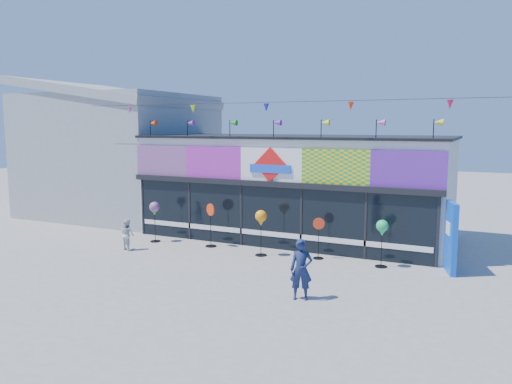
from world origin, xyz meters
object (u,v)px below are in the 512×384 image
Objects in this scene: spinner_0 at (155,210)px; child at (127,234)px; spinner_1 at (211,224)px; spinner_3 at (319,237)px; adult_man at (301,270)px; blue_sign at (451,237)px; spinner_2 at (261,219)px; spinner_4 at (382,229)px.

child is at bearing -95.17° from spinner_0.
spinner_1 is (2.37, 0.25, -0.40)m from spinner_0.
spinner_3 is 0.89× the size of adult_man.
spinner_2 is (-6.10, -0.69, 0.18)m from blue_sign.
child is at bearing -145.53° from spinner_1.
spinner_4 reaches higher than child.
adult_man is at bearing -77.87° from spinner_3.
spinner_0 is at bearing -173.99° from spinner_1.
spinner_3 is at bearing 2.93° from spinner_0.
spinner_3 is 4.12m from adult_man.
spinner_0 is 8.30m from adult_man.
spinner_2 is (4.61, -0.13, 0.03)m from spinner_0.
spinner_3 is 2.19m from spinner_4.
adult_man is (7.42, -3.69, -0.46)m from spinner_0.
spinner_4 is 1.36× the size of child.
spinner_0 is (-10.71, -0.56, 0.16)m from blue_sign.
blue_sign reaches higher than spinner_1.
blue_sign reaches higher than spinner_2.
blue_sign is 1.34× the size of spinner_1.
spinner_4 is 0.96× the size of adult_man.
adult_man is (-1.27, -3.93, -0.43)m from spinner_4.
spinner_4 is at bearing 5.15° from spinner_2.
child is (-6.68, -1.80, -0.18)m from spinner_3.
spinner_0 is at bearing 178.35° from spinner_2.
adult_man reaches higher than spinner_3.
blue_sign is 6.14m from spinner_2.
spinner_4 is at bearing -154.13° from child.
spinner_1 is at bearing 166.15° from blue_sign.
spinner_2 is 4.09m from spinner_4.
blue_sign is 2.05m from spinner_4.
adult_man is at bearing -37.98° from spinner_1.
spinner_2 is at bearing -9.64° from spinner_1.
spinner_0 is 2.41m from spinner_1.
spinner_0 is 0.99× the size of adult_man.
spinner_4 is (-2.02, -0.32, 0.13)m from blue_sign.
spinner_3 is at bearing 1.18° from spinner_1.
spinner_2 reaches higher than child.
spinner_2 reaches higher than adult_man.
spinner_4 is 9.01m from child.
spinner_1 is at bearing 170.36° from spinner_2.
spinner_2 is at bearing -174.85° from spinner_4.
adult_man is 7.87m from child.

